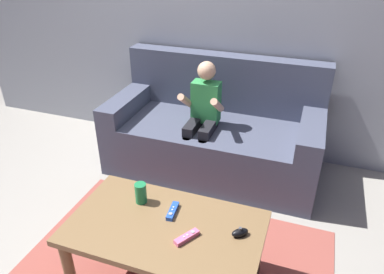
{
  "coord_description": "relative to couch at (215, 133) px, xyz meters",
  "views": [
    {
      "loc": [
        0.91,
        -1.27,
        1.77
      ],
      "look_at": [
        0.23,
        0.66,
        0.62
      ],
      "focal_mm": 33.83,
      "sensor_mm": 36.0,
      "label": 1
    }
  ],
  "objects": [
    {
      "name": "ground_plane",
      "position": [
        -0.2,
        -1.29,
        -0.31
      ],
      "size": [
        9.84,
        9.84,
        0.0
      ],
      "primitive_type": "plane",
      "color": "#9E998E"
    },
    {
      "name": "game_remote_blue_far_corner",
      "position": [
        0.1,
        -1.17,
        0.14
      ],
      "size": [
        0.05,
        0.14,
        0.03
      ],
      "color": "blue",
      "rests_on": "coffee_table"
    },
    {
      "name": "nunchuk_black",
      "position": [
        0.49,
        -1.21,
        0.15
      ],
      "size": [
        0.1,
        0.09,
        0.05
      ],
      "color": "black",
      "rests_on": "coffee_table"
    },
    {
      "name": "person_seated_on_couch",
      "position": [
        -0.05,
        -0.18,
        0.24
      ],
      "size": [
        0.3,
        0.37,
        0.95
      ],
      "color": "black",
      "rests_on": "ground"
    },
    {
      "name": "wall_back",
      "position": [
        -0.2,
        0.39,
        0.94
      ],
      "size": [
        4.92,
        0.05,
        2.5
      ],
      "primitive_type": "cube",
      "color": "#999EA8",
      "rests_on": "ground"
    },
    {
      "name": "coffee_table",
      "position": [
        0.1,
        -1.27,
        0.06
      ],
      "size": [
        1.02,
        0.6,
        0.44
      ],
      "color": "brown",
      "rests_on": "ground"
    },
    {
      "name": "couch",
      "position": [
        0.0,
        0.0,
        0.0
      ],
      "size": [
        1.7,
        0.8,
        0.91
      ],
      "color": "#474C60",
      "rests_on": "ground"
    },
    {
      "name": "soda_can",
      "position": [
        -0.1,
        -1.14,
        0.19
      ],
      "size": [
        0.07,
        0.07,
        0.12
      ],
      "primitive_type": "cylinder",
      "color": "#1E7F47",
      "rests_on": "coffee_table"
    },
    {
      "name": "game_remote_pink_near_edge",
      "position": [
        0.24,
        -1.32,
        0.14
      ],
      "size": [
        0.1,
        0.14,
        0.03
      ],
      "color": "pink",
      "rests_on": "coffee_table"
    }
  ]
}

